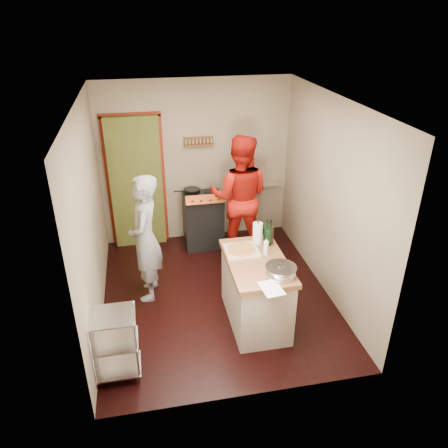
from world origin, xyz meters
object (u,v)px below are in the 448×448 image
(wire_shelving, at_px, (115,342))
(person_stripe, at_px, (145,239))
(stove, at_px, (203,219))
(person_red, at_px, (240,197))
(island, at_px, (256,289))

(wire_shelving, relative_size, person_stripe, 0.47)
(stove, relative_size, person_red, 0.53)
(stove, xyz_separation_m, person_stripe, (-0.93, -1.23, 0.41))
(person_red, bearing_deg, island, 101.91)
(stove, height_order, wire_shelving, stove)
(wire_shelving, relative_size, island, 0.61)
(person_stripe, height_order, person_red, person_red)
(stove, distance_m, person_stripe, 1.59)
(person_red, bearing_deg, person_stripe, 49.34)
(island, bearing_deg, person_red, 83.96)
(wire_shelving, distance_m, person_stripe, 1.51)
(stove, height_order, person_stripe, person_stripe)
(island, bearing_deg, stove, 99.38)
(wire_shelving, bearing_deg, person_stripe, 74.07)
(stove, bearing_deg, person_red, -33.82)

